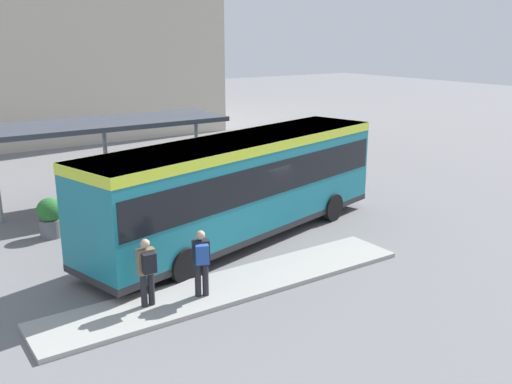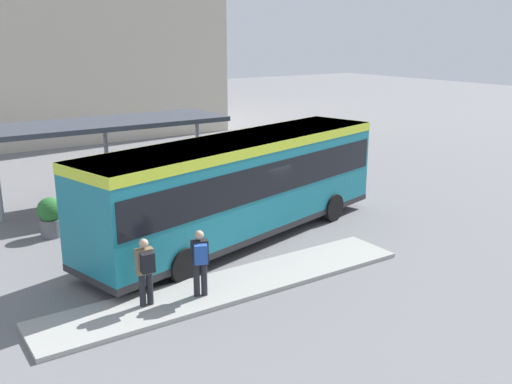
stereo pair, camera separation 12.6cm
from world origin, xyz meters
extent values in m
plane|color=slate|center=(0.00, 0.00, 0.00)|extent=(120.00, 120.00, 0.00)
cube|color=#9E9E99|center=(-2.23, -3.04, 0.06)|extent=(10.34, 1.80, 0.12)
cube|color=#197284|center=(0.00, 0.00, 1.83)|extent=(11.60, 5.23, 2.95)
cube|color=#C6DB33|center=(0.00, 0.00, 3.15)|extent=(11.63, 5.25, 0.30)
cube|color=black|center=(0.00, 0.00, 2.18)|extent=(11.39, 5.20, 1.03)
cube|color=black|center=(5.47, 1.44, 2.18)|extent=(0.64, 2.18, 1.14)
cube|color=#28282B|center=(0.00, 0.00, 0.45)|extent=(11.62, 5.24, 0.20)
cylinder|color=black|center=(3.11, 2.02, 0.49)|extent=(1.02, 0.52, 0.98)
cylinder|color=black|center=(3.70, -0.23, 0.49)|extent=(1.02, 0.52, 0.98)
cylinder|color=black|center=(-3.70, 0.23, 0.49)|extent=(1.02, 0.52, 0.98)
cylinder|color=black|center=(-3.11, -2.02, 0.49)|extent=(1.02, 0.52, 0.98)
cylinder|color=#232328|center=(-3.33, -3.17, 0.54)|extent=(0.16, 0.16, 0.84)
cylinder|color=#232328|center=(-3.15, -3.24, 0.54)|extent=(0.16, 0.16, 0.84)
cube|color=black|center=(-3.24, -3.20, 1.27)|extent=(0.47, 0.36, 0.63)
cube|color=#234CA3|center=(-3.32, -3.41, 1.31)|extent=(0.37, 0.30, 0.48)
sphere|color=tan|center=(-3.24, -3.20, 1.73)|extent=(0.23, 0.23, 0.23)
cylinder|color=#232328|center=(-4.66, -2.93, 0.53)|extent=(0.16, 0.16, 0.83)
cylinder|color=#232328|center=(-4.48, -2.94, 0.53)|extent=(0.16, 0.16, 0.83)
cube|color=#7A664C|center=(-4.57, -2.94, 1.26)|extent=(0.43, 0.25, 0.62)
cube|color=black|center=(-4.58, -3.15, 1.29)|extent=(0.32, 0.22, 0.47)
sphere|color=tan|center=(-4.57, -2.94, 1.70)|extent=(0.22, 0.22, 0.22)
torus|color=black|center=(7.77, 2.67, 0.32)|extent=(0.11, 0.66, 0.66)
torus|color=black|center=(7.68, 3.55, 0.32)|extent=(0.11, 0.66, 0.66)
cylinder|color=black|center=(7.72, 3.11, 0.54)|extent=(0.10, 0.69, 0.04)
cylinder|color=black|center=(7.71, 3.27, 0.48)|extent=(0.04, 0.04, 0.32)
cube|color=black|center=(7.71, 3.27, 0.64)|extent=(0.09, 0.19, 0.04)
cylinder|color=black|center=(7.76, 2.76, 0.61)|extent=(0.48, 0.08, 0.03)
torus|color=black|center=(8.11, 3.54, 0.33)|extent=(0.07, 0.68, 0.68)
torus|color=black|center=(8.09, 4.45, 0.33)|extent=(0.07, 0.68, 0.68)
cylinder|color=red|center=(8.10, 4.00, 0.55)|extent=(0.06, 0.71, 0.04)
cylinder|color=red|center=(8.10, 4.16, 0.50)|extent=(0.04, 0.04, 0.33)
cube|color=black|center=(8.10, 4.16, 0.66)|extent=(0.08, 0.18, 0.04)
cylinder|color=red|center=(8.11, 3.63, 0.63)|extent=(0.48, 0.05, 0.03)
torus|color=black|center=(7.99, 5.32, 0.32)|extent=(0.06, 0.65, 0.65)
torus|color=black|center=(7.97, 4.44, 0.32)|extent=(0.06, 0.65, 0.65)
cylinder|color=silver|center=(7.98, 4.88, 0.53)|extent=(0.05, 0.68, 0.04)
cylinder|color=silver|center=(7.98, 4.72, 0.48)|extent=(0.04, 0.04, 0.32)
cube|color=black|center=(7.98, 4.72, 0.64)|extent=(0.07, 0.18, 0.04)
cylinder|color=silver|center=(7.98, 5.23, 0.61)|extent=(0.48, 0.04, 0.03)
cube|color=#383D47|center=(-2.22, 6.14, 3.19)|extent=(9.27, 3.07, 0.18)
cylinder|color=gray|center=(1.72, 6.14, 1.55)|extent=(0.16, 0.16, 3.10)
cylinder|color=gray|center=(-2.22, 6.14, 1.55)|extent=(0.16, 0.16, 3.10)
cylinder|color=slate|center=(-1.61, 3.64, 0.31)|extent=(0.63, 0.63, 0.62)
sphere|color=#235B28|center=(-1.61, 3.64, 0.89)|extent=(0.72, 0.72, 0.72)
cylinder|color=slate|center=(-5.08, 3.66, 0.30)|extent=(0.72, 0.72, 0.60)
sphere|color=#286B2D|center=(-5.08, 3.66, 0.91)|extent=(0.82, 0.82, 0.82)
camera|label=1|loc=(-9.46, -14.78, 6.43)|focal=40.00mm
camera|label=2|loc=(-9.35, -14.85, 6.43)|focal=40.00mm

